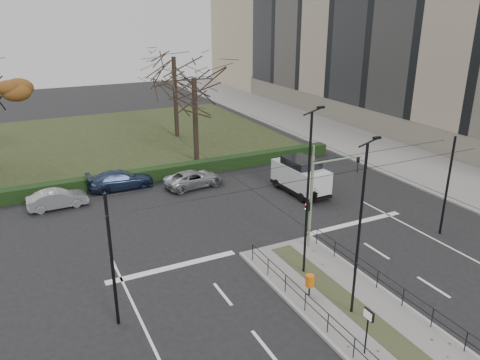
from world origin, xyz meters
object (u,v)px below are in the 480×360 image
object	(u,v)px
parked_car_fourth	(194,179)
bare_tree_near	(194,84)
litter_bin	(310,281)
bare_tree_center	(174,63)
streetlamp_median_far	(308,193)
traffic_light	(316,194)
info_panel	(368,320)
parked_car_third	(121,180)
white_van	(300,175)
parked_car_second	(57,199)
streetlamp_median_near	(360,229)

from	to	relation	value
parked_car_fourth	bare_tree_near	distance (m)	8.70
litter_bin	bare_tree_center	xyz separation A→B (m)	(4.09, 30.32, 6.69)
parked_car_fourth	streetlamp_median_far	bearing A→B (deg)	175.14
traffic_light	parked_car_fourth	distance (m)	12.46
info_panel	parked_car_third	size ratio (longest dim) A/B	0.41
parked_car_fourth	traffic_light	bearing A→B (deg)	-174.73
parked_car_third	white_van	distance (m)	13.32
bare_tree_near	parked_car_fourth	bearing A→B (deg)	-113.28
parked_car_third	parked_car_second	bearing A→B (deg)	111.41
white_van	bare_tree_near	size ratio (longest dim) A/B	0.52
streetlamp_median_far	white_van	xyz separation A→B (m)	(6.01, 9.56, -3.09)
traffic_light	parked_car_second	xyz separation A→B (m)	(-12.26, 12.23, -2.56)
traffic_light	bare_tree_center	distance (m)	26.67
traffic_light	info_panel	xyz separation A→B (m)	(-3.31, -8.25, -1.51)
litter_bin	white_van	bearing A→B (deg)	58.63
streetlamp_median_far	litter_bin	bearing A→B (deg)	-117.08
parked_car_third	bare_tree_near	distance (m)	10.30
parked_car_second	litter_bin	bearing A→B (deg)	-152.26
traffic_light	bare_tree_center	xyz separation A→B (m)	(1.08, 26.28, 4.38)
parked_car_second	info_panel	bearing A→B (deg)	-158.29
streetlamp_median_near	parked_car_fourth	xyz separation A→B (m)	(-0.53, 17.85, -3.53)
info_panel	parked_car_third	bearing A→B (deg)	101.01
streetlamp_median_near	streetlamp_median_far	distance (m)	3.76
litter_bin	bare_tree_center	bearing A→B (deg)	82.32
parked_car_fourth	info_panel	bearing A→B (deg)	170.96
traffic_light	streetlamp_median_far	bearing A→B (deg)	-133.33
traffic_light	parked_car_second	bearing A→B (deg)	135.07
streetlamp_median_near	parked_car_fourth	bearing A→B (deg)	91.72
litter_bin	info_panel	world-z (taller)	info_panel
info_panel	bare_tree_center	xyz separation A→B (m)	(4.39, 34.54, 5.89)
streetlamp_median_far	bare_tree_center	size ratio (longest dim) A/B	0.78
info_panel	parked_car_second	size ratio (longest dim) A/B	0.51
info_panel	bare_tree_center	distance (m)	35.31
info_panel	streetlamp_median_far	bearing A→B (deg)	78.37
parked_car_third	parked_car_fourth	world-z (taller)	parked_car_third
streetlamp_median_near	bare_tree_center	world-z (taller)	bare_tree_center
info_panel	white_van	xyz separation A→B (m)	(7.26, 15.62, -0.36)
streetlamp_median_far	bare_tree_near	world-z (taller)	bare_tree_near
litter_bin	parked_car_second	distance (m)	18.72
litter_bin	white_van	distance (m)	13.37
parked_car_second	parked_car_third	size ratio (longest dim) A/B	0.81
parked_car_fourth	bare_tree_center	size ratio (longest dim) A/B	0.42
bare_tree_near	streetlamp_median_near	bearing A→B (deg)	-94.64
info_panel	streetlamp_median_far	size ratio (longest dim) A/B	0.23
info_panel	litter_bin	bearing A→B (deg)	85.89
info_panel	white_van	distance (m)	17.23
parked_car_fourth	streetlamp_median_near	bearing A→B (deg)	174.74
parked_car_second	traffic_light	bearing A→B (deg)	-136.82
info_panel	streetlamp_median_near	world-z (taller)	streetlamp_median_near
litter_bin	streetlamp_median_near	size ratio (longest dim) A/B	0.13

